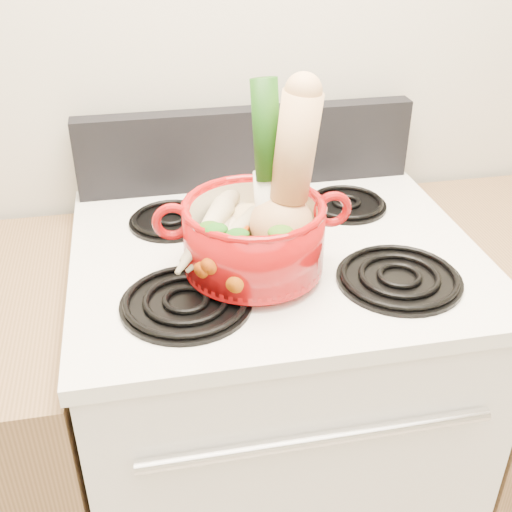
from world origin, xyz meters
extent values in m
cube|color=beige|center=(0.00, 1.75, 1.30)|extent=(3.50, 0.02, 2.60)
cube|color=silver|center=(0.00, 1.40, 0.46)|extent=(0.76, 0.65, 0.92)
cube|color=white|center=(0.00, 1.40, 0.93)|extent=(0.78, 0.67, 0.03)
cube|color=black|center=(0.00, 1.70, 1.04)|extent=(0.76, 0.05, 0.18)
cylinder|color=silver|center=(0.00, 1.06, 0.78)|extent=(0.60, 0.02, 0.02)
cylinder|color=black|center=(-0.19, 1.24, 0.96)|extent=(0.22, 0.22, 0.02)
cylinder|color=black|center=(0.19, 1.24, 0.96)|extent=(0.22, 0.22, 0.02)
cylinder|color=black|center=(-0.19, 1.54, 0.96)|extent=(0.17, 0.17, 0.02)
cylinder|color=black|center=(0.19, 1.54, 0.96)|extent=(0.17, 0.17, 0.02)
cylinder|color=#960A0A|center=(-0.06, 1.31, 1.03)|extent=(0.26, 0.26, 0.12)
torus|color=#960A0A|center=(-0.20, 1.32, 1.07)|extent=(0.07, 0.02, 0.07)
torus|color=#960A0A|center=(0.08, 1.31, 1.07)|extent=(0.07, 0.02, 0.07)
cylinder|color=white|center=(-0.03, 1.34, 1.15)|extent=(0.07, 0.11, 0.32)
ellipsoid|color=#D3B082|center=(-0.05, 1.40, 1.02)|extent=(0.10, 0.09, 0.05)
cone|color=beige|center=(-0.10, 1.37, 1.02)|extent=(0.15, 0.22, 0.06)
cone|color=beige|center=(-0.11, 1.32, 1.02)|extent=(0.18, 0.16, 0.06)
cone|color=beige|center=(-0.11, 1.37, 1.03)|extent=(0.11, 0.22, 0.07)
cone|color=#EFE9C3|center=(-0.15, 1.32, 1.04)|extent=(0.14, 0.20, 0.06)
cone|color=beige|center=(-0.14, 1.35, 1.04)|extent=(0.15, 0.20, 0.06)
cone|color=#CD5D0A|center=(-0.08, 1.26, 1.01)|extent=(0.10, 0.14, 0.04)
cone|color=#D5580A|center=(-0.12, 1.28, 1.02)|extent=(0.12, 0.12, 0.04)
cone|color=#C05009|center=(-0.03, 1.30, 1.02)|extent=(0.05, 0.18, 0.05)
cone|color=#DE560B|center=(-0.11, 1.28, 1.03)|extent=(0.11, 0.13, 0.04)
camera|label=1|loc=(-0.25, 0.35, 1.58)|focal=45.00mm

